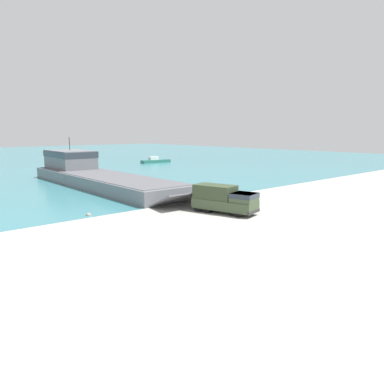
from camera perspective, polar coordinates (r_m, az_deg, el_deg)
ground_plane at (r=42.27m, az=2.39°, el=-2.74°), size 240.00×240.00×0.00m
landing_craft at (r=64.57m, az=-14.91°, el=2.81°), size 9.45×41.55×7.65m
military_truck at (r=40.63m, az=4.93°, el=-1.06°), size 4.25×7.52×2.97m
soldier_on_ramp at (r=43.69m, az=5.46°, el=-0.97°), size 0.31×0.47×1.81m
moored_boat_a at (r=104.45m, az=-5.60°, el=4.77°), size 8.65×2.96×1.75m
moored_boat_b at (r=88.09m, az=-19.34°, el=3.45°), size 8.02×5.28×1.77m
mooring_bollard at (r=48.74m, az=4.51°, el=-0.60°), size 0.28×0.28×0.83m
cargo_crate at (r=43.36m, az=7.97°, el=-2.06°), size 0.69×0.82×0.68m
shoreline_rock_a at (r=51.22m, az=2.95°, el=-0.61°), size 0.54×0.54×0.54m
shoreline_rock_b at (r=52.63m, az=6.20°, el=-0.38°), size 0.82×0.82×0.82m
shoreline_rock_c at (r=40.94m, az=-15.47°, el=-3.48°), size 0.58×0.58×0.58m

